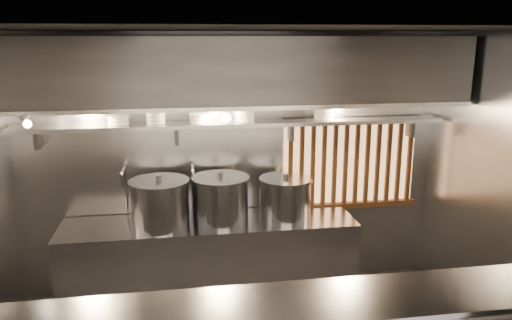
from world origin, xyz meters
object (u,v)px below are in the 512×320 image
object	(u,v)px
stock_pot_mid	(221,199)
stock_pot_right	(286,198)
stock_pot_left	(160,203)
heat_lamp	(24,117)
pendant_bulb	(227,118)

from	to	relation	value
stock_pot_mid	stock_pot_right	xyz separation A→B (m)	(0.68, -0.00, -0.02)
stock_pot_left	stock_pot_right	bearing A→B (deg)	1.73
heat_lamp	stock_pot_mid	size ratio (longest dim) A/B	0.49
pendant_bulb	heat_lamp	bearing A→B (deg)	-169.00
heat_lamp	stock_pot_left	size ratio (longest dim) A/B	0.48
stock_pot_left	stock_pot_mid	distance (m)	0.61
pendant_bulb	stock_pot_right	world-z (taller)	pendant_bulb
heat_lamp	stock_pot_right	world-z (taller)	heat_lamp
stock_pot_mid	stock_pot_right	distance (m)	0.68
heat_lamp	stock_pot_left	world-z (taller)	heat_lamp
pendant_bulb	stock_pot_right	distance (m)	1.03
stock_pot_left	stock_pot_mid	world-z (taller)	stock_pot_left
heat_lamp	stock_pot_right	xyz separation A→B (m)	(2.39, 0.27, -0.95)
stock_pot_right	heat_lamp	bearing A→B (deg)	-173.45
heat_lamp	pendant_bulb	size ratio (longest dim) A/B	1.87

